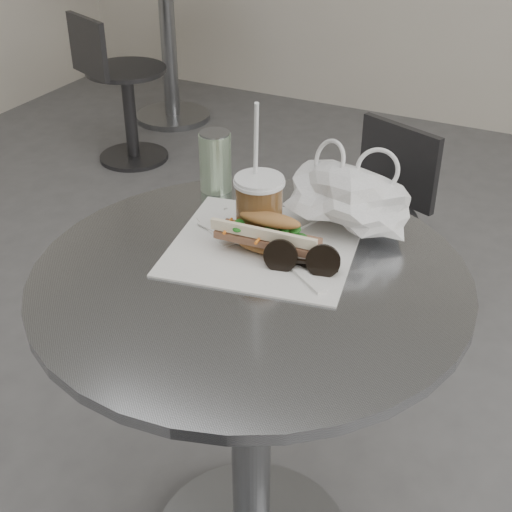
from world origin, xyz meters
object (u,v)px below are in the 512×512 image
at_px(chair_far, 363,249).
at_px(banh_mi, 269,235).
at_px(cafe_table, 251,392).
at_px(bg_chair, 121,98).
at_px(iced_coffee, 259,208).
at_px(bg_table, 168,32).
at_px(drink_can, 215,161).
at_px(sunglasses, 302,261).

height_order(chair_far, banh_mi, banh_mi).
bearing_deg(chair_far, cafe_table, 115.96).
height_order(cafe_table, chair_far, cafe_table).
relative_size(bg_chair, iced_coffee, 2.58).
height_order(banh_mi, iced_coffee, iced_coffee).
bearing_deg(bg_chair, bg_table, 123.67).
distance_m(cafe_table, drink_can, 0.47).
distance_m(bg_chair, sunglasses, 2.28).
xyz_separation_m(bg_table, sunglasses, (1.68, -2.16, 0.30)).
distance_m(cafe_table, banh_mi, 0.32).
distance_m(bg_chair, banh_mi, 2.21).
distance_m(bg_table, drink_can, 2.41).
bearing_deg(banh_mi, drink_can, 135.19).
height_order(bg_chair, drink_can, drink_can).
height_order(cafe_table, bg_table, same).
distance_m(chair_far, drink_can, 0.82).
xyz_separation_m(cafe_table, sunglasses, (0.08, 0.04, 0.30)).
height_order(bg_table, bg_chair, bg_table).
bearing_deg(cafe_table, chair_far, 94.37).
bearing_deg(banh_mi, bg_chair, 130.37).
height_order(cafe_table, iced_coffee, iced_coffee).
distance_m(banh_mi, drink_can, 0.28).
bearing_deg(bg_table, iced_coffee, -53.23).
bearing_deg(chair_far, drink_can, 98.64).
distance_m(chair_far, iced_coffee, 0.93).
xyz_separation_m(banh_mi, drink_can, (-0.21, 0.19, 0.02)).
bearing_deg(sunglasses, chair_far, 86.25).
distance_m(cafe_table, sunglasses, 0.31).
xyz_separation_m(cafe_table, chair_far, (-0.07, 0.88, -0.17)).
relative_size(cafe_table, banh_mi, 3.23).
bearing_deg(chair_far, bg_table, -19.12).
height_order(iced_coffee, drink_can, iced_coffee).
bearing_deg(drink_can, banh_mi, -41.28).
bearing_deg(iced_coffee, bg_table, 126.77).
xyz_separation_m(bg_chair, sunglasses, (1.58, -1.59, 0.45)).
height_order(cafe_table, banh_mi, banh_mi).
bearing_deg(bg_table, chair_far, -40.71).
xyz_separation_m(iced_coffee, sunglasses, (0.12, -0.07, -0.04)).
distance_m(bg_table, banh_mi, 2.68).
xyz_separation_m(bg_table, bg_chair, (0.10, -0.57, -0.15)).
distance_m(chair_far, banh_mi, 0.95).
bearing_deg(bg_chair, iced_coffee, -22.55).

